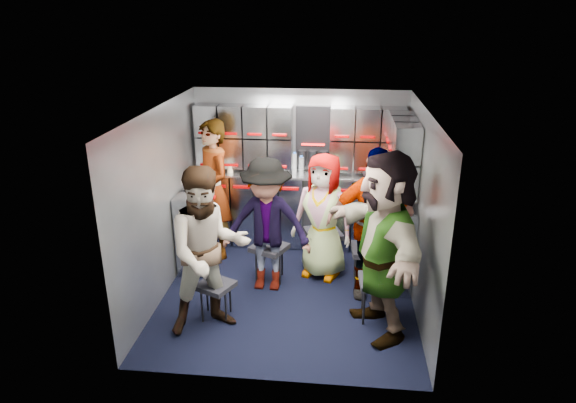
# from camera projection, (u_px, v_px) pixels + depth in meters

# --- Properties ---
(floor) EXTENTS (3.00, 3.00, 0.00)m
(floor) POSITION_uv_depth(u_px,v_px,m) (288.00, 292.00, 5.91)
(floor) COLOR black
(floor) RESTS_ON ground
(wall_back) EXTENTS (2.80, 0.04, 2.10)m
(wall_back) POSITION_uv_depth(u_px,v_px,m) (300.00, 167.00, 6.93)
(wall_back) COLOR gray
(wall_back) RESTS_ON ground
(wall_left) EXTENTS (0.04, 3.00, 2.10)m
(wall_left) POSITION_uv_depth(u_px,v_px,m) (163.00, 203.00, 5.67)
(wall_left) COLOR gray
(wall_left) RESTS_ON ground
(wall_right) EXTENTS (0.04, 3.00, 2.10)m
(wall_right) POSITION_uv_depth(u_px,v_px,m) (420.00, 213.00, 5.40)
(wall_right) COLOR gray
(wall_right) RESTS_ON ground
(ceiling) EXTENTS (2.80, 3.00, 0.02)m
(ceiling) POSITION_uv_depth(u_px,v_px,m) (288.00, 111.00, 5.16)
(ceiling) COLOR silver
(ceiling) RESTS_ON wall_back
(cart_bank_back) EXTENTS (2.68, 0.38, 0.99)m
(cart_bank_back) POSITION_uv_depth(u_px,v_px,m) (298.00, 211.00, 6.93)
(cart_bank_back) COLOR #8F949D
(cart_bank_back) RESTS_ON ground
(cart_bank_left) EXTENTS (0.38, 0.76, 0.99)m
(cart_bank_left) POSITION_uv_depth(u_px,v_px,m) (198.00, 229.00, 6.37)
(cart_bank_left) COLOR #8F949D
(cart_bank_left) RESTS_ON ground
(counter) EXTENTS (2.68, 0.42, 0.03)m
(counter) POSITION_uv_depth(u_px,v_px,m) (298.00, 174.00, 6.75)
(counter) COLOR #BBBDC2
(counter) RESTS_ON cart_bank_back
(locker_bank_back) EXTENTS (2.68, 0.28, 0.82)m
(locker_bank_back) POSITION_uv_depth(u_px,v_px,m) (299.00, 138.00, 6.64)
(locker_bank_back) COLOR #8F949D
(locker_bank_back) RESTS_ON wall_back
(locker_bank_right) EXTENTS (0.28, 1.00, 0.82)m
(locker_bank_right) POSITION_uv_depth(u_px,v_px,m) (402.00, 154.00, 5.91)
(locker_bank_right) COLOR #8F949D
(locker_bank_right) RESTS_ON wall_right
(right_cabinet) EXTENTS (0.28, 1.20, 1.00)m
(right_cabinet) POSITION_uv_depth(u_px,v_px,m) (397.00, 236.00, 6.17)
(right_cabinet) COLOR #8F949D
(right_cabinet) RESTS_ON ground
(coffee_niche) EXTENTS (0.46, 0.16, 0.84)m
(coffee_niche) POSITION_uv_depth(u_px,v_px,m) (313.00, 139.00, 6.68)
(coffee_niche) COLOR black
(coffee_niche) RESTS_ON wall_back
(red_latch_strip) EXTENTS (2.60, 0.02, 0.03)m
(red_latch_strip) POSITION_uv_depth(u_px,v_px,m) (297.00, 189.00, 6.61)
(red_latch_strip) COLOR #9C0002
(red_latch_strip) RESTS_ON cart_bank_back
(jump_seat_near_left) EXTENTS (0.44, 0.43, 0.40)m
(jump_seat_near_left) POSITION_uv_depth(u_px,v_px,m) (215.00, 287.00, 5.32)
(jump_seat_near_left) COLOR black
(jump_seat_near_left) RESTS_ON ground
(jump_seat_mid_left) EXTENTS (0.49, 0.48, 0.45)m
(jump_seat_mid_left) POSITION_uv_depth(u_px,v_px,m) (269.00, 249.00, 6.06)
(jump_seat_mid_left) COLOR black
(jump_seat_mid_left) RESTS_ON ground
(jump_seat_center) EXTENTS (0.52, 0.51, 0.49)m
(jump_seat_center) POSITION_uv_depth(u_px,v_px,m) (323.00, 235.00, 6.34)
(jump_seat_center) COLOR black
(jump_seat_center) RESTS_ON ground
(jump_seat_mid_right) EXTENTS (0.43, 0.41, 0.49)m
(jump_seat_mid_right) POSITION_uv_depth(u_px,v_px,m) (369.00, 252.00, 5.92)
(jump_seat_mid_right) COLOR black
(jump_seat_mid_right) RESTS_ON ground
(jump_seat_near_right) EXTENTS (0.42, 0.40, 0.47)m
(jump_seat_near_right) POSITION_uv_depth(u_px,v_px,m) (379.00, 284.00, 5.27)
(jump_seat_near_right) COLOR black
(jump_seat_near_right) RESTS_ON ground
(attendant_standing) EXTENTS (0.75, 0.78, 1.81)m
(attendant_standing) POSITION_uv_depth(u_px,v_px,m) (213.00, 190.00, 6.50)
(attendant_standing) COLOR black
(attendant_standing) RESTS_ON ground
(attendant_arc_a) EXTENTS (1.04, 0.95, 1.71)m
(attendant_arc_a) POSITION_uv_depth(u_px,v_px,m) (209.00, 251.00, 4.97)
(attendant_arc_a) COLOR black
(attendant_arc_a) RESTS_ON ground
(attendant_arc_b) EXTENTS (1.04, 0.63, 1.56)m
(attendant_arc_b) POSITION_uv_depth(u_px,v_px,m) (267.00, 225.00, 5.75)
(attendant_arc_b) COLOR black
(attendant_arc_b) RESTS_ON ground
(attendant_arc_c) EXTENTS (0.87, 0.71, 1.53)m
(attendant_arc_c) POSITION_uv_depth(u_px,v_px,m) (323.00, 216.00, 6.05)
(attendant_arc_c) COLOR black
(attendant_arc_c) RESTS_ON ground
(attendant_arc_d) EXTENTS (1.02, 0.44, 1.72)m
(attendant_arc_d) POSITION_uv_depth(u_px,v_px,m) (372.00, 224.00, 5.60)
(attendant_arc_d) COLOR black
(attendant_arc_d) RESTS_ON ground
(attendant_arc_e) EXTENTS (1.13, 1.83, 1.88)m
(attendant_arc_e) POSITION_uv_depth(u_px,v_px,m) (383.00, 245.00, 4.91)
(attendant_arc_e) COLOR black
(attendant_arc_e) RESTS_ON ground
(bottle_left) EXTENTS (0.06, 0.06, 0.28)m
(bottle_left) POSITION_uv_depth(u_px,v_px,m) (294.00, 164.00, 6.65)
(bottle_left) COLOR white
(bottle_left) RESTS_ON counter
(bottle_mid) EXTENTS (0.06, 0.06, 0.23)m
(bottle_mid) POSITION_uv_depth(u_px,v_px,m) (301.00, 166.00, 6.65)
(bottle_mid) COLOR white
(bottle_mid) RESTS_ON counter
(bottle_right) EXTENTS (0.07, 0.07, 0.28)m
(bottle_right) POSITION_uv_depth(u_px,v_px,m) (374.00, 166.00, 6.55)
(bottle_right) COLOR white
(bottle_right) RESTS_ON counter
(cup_left) EXTENTS (0.07, 0.07, 0.09)m
(cup_left) POSITION_uv_depth(u_px,v_px,m) (230.00, 169.00, 6.76)
(cup_left) COLOR #CBB68F
(cup_left) RESTS_ON counter
(cup_right) EXTENTS (0.08, 0.08, 0.11)m
(cup_right) POSITION_uv_depth(u_px,v_px,m) (372.00, 173.00, 6.58)
(cup_right) COLOR #CBB68F
(cup_right) RESTS_ON counter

